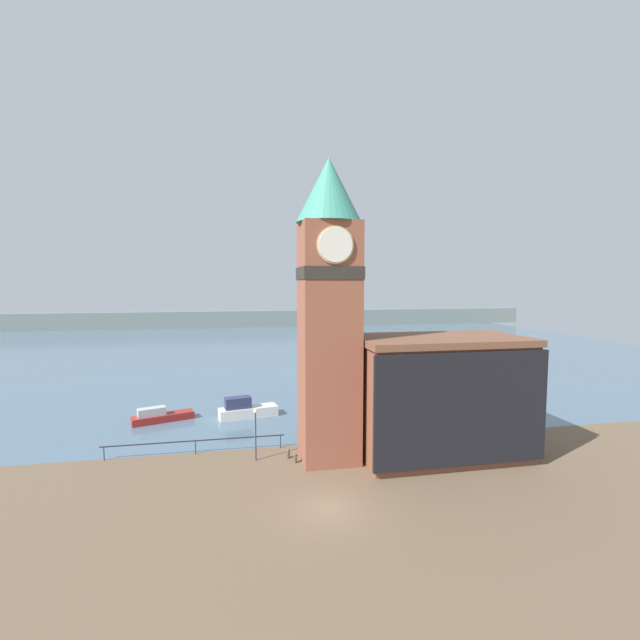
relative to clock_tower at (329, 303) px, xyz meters
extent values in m
plane|color=brown|center=(-1.55, -7.20, -11.85)|extent=(160.00, 160.00, 0.00)
cube|color=slate|center=(-1.55, 62.96, -11.85)|extent=(160.00, 120.00, 0.00)
cube|color=slate|center=(-1.55, 102.96, -9.35)|extent=(180.00, 3.00, 5.00)
cube|color=#232328|center=(-10.04, 2.71, -10.80)|extent=(13.87, 0.08, 0.08)
cylinder|color=#232328|center=(-16.67, 2.71, -11.33)|extent=(0.07, 0.07, 1.05)
cylinder|color=#232328|center=(-10.04, 2.71, -11.33)|extent=(0.07, 0.07, 1.05)
cylinder|color=#232328|center=(-3.40, 2.71, -11.33)|extent=(0.07, 0.07, 1.05)
cube|color=brown|center=(-0.01, 0.01, -3.01)|extent=(4.18, 4.18, 17.68)
cube|color=#2D2823|center=(-0.01, 0.01, 2.16)|extent=(4.30, 4.30, 0.90)
cylinder|color=tan|center=(-0.01, -2.14, 4.04)|extent=(2.60, 0.12, 2.60)
cylinder|color=silver|center=(-0.01, -2.23, 4.04)|extent=(2.36, 0.12, 2.36)
cylinder|color=tan|center=(2.14, 0.01, 4.04)|extent=(0.12, 2.60, 2.60)
cylinder|color=silver|center=(2.23, 0.01, 4.04)|extent=(0.12, 2.36, 2.36)
cone|color=teal|center=(-0.01, 0.01, 8.16)|extent=(4.81, 4.81, 4.68)
cube|color=brown|center=(8.62, -0.75, -7.49)|extent=(12.44, 6.81, 8.72)
cube|color=brown|center=(8.62, -0.75, -2.88)|extent=(12.84, 7.21, 0.50)
cube|color=black|center=(8.62, -4.30, -7.32)|extent=(12.94, 0.30, 8.02)
cube|color=silver|center=(-5.75, 11.41, -11.35)|extent=(5.95, 2.76, 1.00)
cube|color=navy|center=(-6.77, 11.21, -10.30)|extent=(2.70, 1.65, 1.10)
cube|color=maroon|center=(-13.89, 11.61, -11.50)|extent=(5.83, 3.21, 0.70)
cube|color=#B2B2B2|center=(-14.85, 11.27, -10.77)|extent=(2.69, 1.76, 0.77)
cylinder|color=brown|center=(-3.04, 0.52, -11.56)|extent=(0.28, 0.28, 0.59)
sphere|color=brown|center=(-3.04, 0.52, -11.26)|extent=(0.29, 0.29, 0.29)
cylinder|color=brown|center=(-2.62, -0.41, -11.55)|extent=(0.25, 0.25, 0.60)
sphere|color=brown|center=(-2.62, -0.41, -11.26)|extent=(0.26, 0.26, 0.26)
cylinder|color=#2D2D33|center=(-5.46, 0.59, -10.01)|extent=(0.10, 0.10, 3.67)
sphere|color=silver|center=(-5.46, 0.59, -8.08)|extent=(0.32, 0.32, 0.32)
camera|label=1|loc=(-6.63, -30.92, 1.37)|focal=24.00mm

